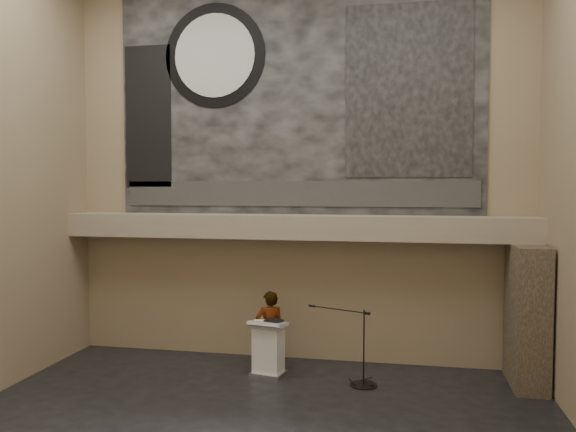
# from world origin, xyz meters

# --- Properties ---
(wall_back) EXTENTS (10.00, 0.02, 8.50)m
(wall_back) POSITION_xyz_m (0.00, 4.00, 4.25)
(wall_back) COLOR #907F5B
(wall_back) RESTS_ON floor
(wall_front) EXTENTS (10.00, 0.02, 8.50)m
(wall_front) POSITION_xyz_m (0.00, -4.00, 4.25)
(wall_front) COLOR #907F5B
(wall_front) RESTS_ON floor
(soffit) EXTENTS (10.00, 0.80, 0.50)m
(soffit) POSITION_xyz_m (0.00, 3.60, 2.95)
(soffit) COLOR gray
(soffit) RESTS_ON wall_back
(sprinkler_left) EXTENTS (0.04, 0.04, 0.06)m
(sprinkler_left) POSITION_xyz_m (-1.60, 3.55, 2.67)
(sprinkler_left) COLOR #B2893D
(sprinkler_left) RESTS_ON soffit
(sprinkler_right) EXTENTS (0.04, 0.04, 0.06)m
(sprinkler_right) POSITION_xyz_m (1.90, 3.55, 2.67)
(sprinkler_right) COLOR #B2893D
(sprinkler_right) RESTS_ON soffit
(banner) EXTENTS (8.00, 0.05, 5.00)m
(banner) POSITION_xyz_m (0.00, 3.97, 5.70)
(banner) COLOR black
(banner) RESTS_ON wall_back
(banner_text_strip) EXTENTS (7.76, 0.02, 0.55)m
(banner_text_strip) POSITION_xyz_m (0.00, 3.93, 3.65)
(banner_text_strip) COLOR #2C2C2C
(banner_text_strip) RESTS_ON banner
(banner_clock_rim) EXTENTS (2.30, 0.02, 2.30)m
(banner_clock_rim) POSITION_xyz_m (-1.80, 3.93, 6.70)
(banner_clock_rim) COLOR black
(banner_clock_rim) RESTS_ON banner
(banner_clock_face) EXTENTS (1.84, 0.02, 1.84)m
(banner_clock_face) POSITION_xyz_m (-1.80, 3.91, 6.70)
(banner_clock_face) COLOR silver
(banner_clock_face) RESTS_ON banner
(banner_building_print) EXTENTS (2.60, 0.02, 3.60)m
(banner_building_print) POSITION_xyz_m (2.40, 3.93, 5.80)
(banner_building_print) COLOR black
(banner_building_print) RESTS_ON banner
(banner_brick_print) EXTENTS (1.10, 0.02, 3.20)m
(banner_brick_print) POSITION_xyz_m (-3.40, 3.93, 5.40)
(banner_brick_print) COLOR black
(banner_brick_print) RESTS_ON banner
(stone_pier) EXTENTS (0.60, 1.40, 2.70)m
(stone_pier) POSITION_xyz_m (4.65, 3.15, 1.35)
(stone_pier) COLOR #3D3226
(stone_pier) RESTS_ON floor
(lectern) EXTENTS (0.80, 0.64, 1.13)m
(lectern) POSITION_xyz_m (-0.31, 2.74, 0.55)
(lectern) COLOR silver
(lectern) RESTS_ON floor
(binder) EXTENTS (0.39, 0.36, 0.04)m
(binder) POSITION_xyz_m (-0.21, 2.76, 1.12)
(binder) COLOR black
(binder) RESTS_ON lectern
(papers) EXTENTS (0.31, 0.37, 0.00)m
(papers) POSITION_xyz_m (-0.48, 2.71, 1.10)
(papers) COLOR white
(papers) RESTS_ON lectern
(speaker_person) EXTENTS (0.70, 0.60, 1.64)m
(speaker_person) POSITION_xyz_m (-0.38, 3.15, 0.82)
(speaker_person) COLOR beige
(speaker_person) RESTS_ON floor
(mic_stand) EXTENTS (1.39, 0.72, 1.46)m
(mic_stand) POSITION_xyz_m (1.57, 2.55, 0.22)
(mic_stand) COLOR black
(mic_stand) RESTS_ON floor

